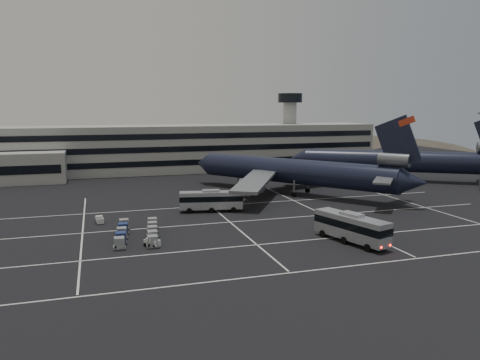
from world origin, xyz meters
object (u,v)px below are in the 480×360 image
object	(u,v)px
tug_a	(100,220)
uld_cluster	(137,232)
bus_far	(211,200)
bus_near	(351,226)
trijet_main	(295,171)

from	to	relation	value
tug_a	uld_cluster	xyz separation A→B (m)	(5.32, -10.82, 0.20)
bus_far	tug_a	world-z (taller)	bus_far
bus_near	uld_cluster	distance (m)	31.80
trijet_main	bus_near	xyz separation A→B (m)	(-7.87, -37.62, -2.83)
trijet_main	uld_cluster	distance (m)	45.54
tug_a	bus_near	bearing A→B (deg)	-39.53
trijet_main	bus_far	xyz separation A→B (m)	(-22.39, -11.63, -2.97)
bus_far	tug_a	bearing A→B (deg)	110.13
trijet_main	tug_a	bearing A→B (deg)	162.26
bus_far	uld_cluster	size ratio (longest dim) A/B	0.90
bus_near	bus_far	bearing A→B (deg)	102.70
bus_near	bus_far	distance (m)	29.77
tug_a	uld_cluster	world-z (taller)	uld_cluster
bus_far	uld_cluster	xyz separation A→B (m)	(-14.93, -14.09, -1.47)
uld_cluster	trijet_main	bearing A→B (deg)	34.58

